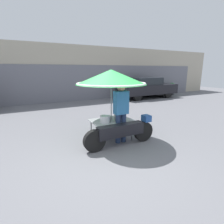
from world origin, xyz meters
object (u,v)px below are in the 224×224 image
parked_car (147,87)px  potted_plant (172,88)px  vendor_person (121,110)px  vendor_motorcycle_cart (112,85)px

parked_car → potted_plant: size_ratio=4.50×
potted_plant → vendor_person: bearing=-143.0°
vendor_person → vendor_motorcycle_cart: bearing=113.9°
parked_car → potted_plant: bearing=8.6°
vendor_motorcycle_cart → potted_plant: size_ratio=2.15×
vendor_person → parked_car: (5.71, 6.07, -0.19)m
vendor_motorcycle_cart → potted_plant: vendor_motorcycle_cart is taller
vendor_motorcycle_cart → parked_car: bearing=44.8°
vendor_motorcycle_cart → parked_car: size_ratio=0.48×
vendor_person → potted_plant: 10.83m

